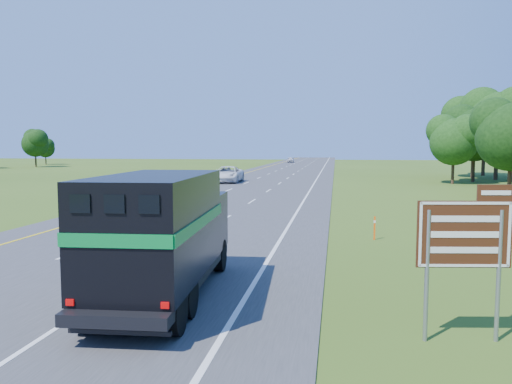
{
  "coord_description": "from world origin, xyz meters",
  "views": [
    {
      "loc": [
        7.79,
        -6.34,
        3.98
      ],
      "look_at": [
        4.01,
        17.25,
        1.81
      ],
      "focal_mm": 35.0,
      "sensor_mm": 36.0,
      "label": 1
    }
  ],
  "objects_px": {
    "exit_sign": "(466,240)",
    "white_suv": "(227,174)",
    "horse_truck": "(163,232)",
    "far_car": "(290,160)"
  },
  "relations": [
    {
      "from": "white_suv",
      "to": "exit_sign",
      "type": "bearing_deg",
      "value": -73.32
    },
    {
      "from": "white_suv",
      "to": "exit_sign",
      "type": "relative_size",
      "value": 1.97
    },
    {
      "from": "white_suv",
      "to": "far_car",
      "type": "relative_size",
      "value": 1.57
    },
    {
      "from": "exit_sign",
      "to": "white_suv",
      "type": "bearing_deg",
      "value": 100.16
    },
    {
      "from": "horse_truck",
      "to": "far_car",
      "type": "relative_size",
      "value": 1.85
    },
    {
      "from": "horse_truck",
      "to": "white_suv",
      "type": "xyz_separation_m",
      "value": [
        -7.47,
        41.82,
        -0.86
      ]
    },
    {
      "from": "horse_truck",
      "to": "white_suv",
      "type": "relative_size",
      "value": 1.18
    },
    {
      "from": "horse_truck",
      "to": "exit_sign",
      "type": "bearing_deg",
      "value": -17.57
    },
    {
      "from": "far_car",
      "to": "exit_sign",
      "type": "xyz_separation_m",
      "value": [
        13.82,
        -113.59,
        1.37
      ]
    },
    {
      "from": "horse_truck",
      "to": "far_car",
      "type": "xyz_separation_m",
      "value": [
        -6.81,
        111.84,
        -1.05
      ]
    }
  ]
}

